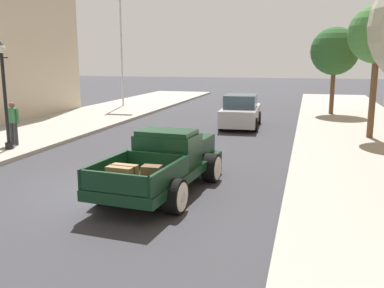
% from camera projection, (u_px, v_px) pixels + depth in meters
% --- Properties ---
extents(ground_plane, '(140.00, 140.00, 0.00)m').
position_uv_depth(ground_plane, '(110.00, 189.00, 11.30)').
color(ground_plane, '#333338').
extents(hotrod_truck_dark_green, '(2.46, 5.04, 1.58)m').
position_uv_depth(hotrod_truck_dark_green, '(166.00, 162.00, 11.15)').
color(hotrod_truck_dark_green, black).
rests_on(hotrod_truck_dark_green, ground).
extents(car_background_silver, '(2.04, 4.38, 1.65)m').
position_uv_depth(car_background_silver, '(241.00, 112.00, 21.50)').
color(car_background_silver, '#B7B7BC').
rests_on(car_background_silver, ground).
extents(pedestrian_sidewalk_left, '(0.53, 0.22, 1.65)m').
position_uv_depth(pedestrian_sidewalk_left, '(13.00, 121.00, 16.16)').
color(pedestrian_sidewalk_left, '#333338').
rests_on(pedestrian_sidewalk_left, sidewalk_left).
extents(street_lamp_near, '(0.50, 0.32, 3.85)m').
position_uv_depth(street_lamp_near, '(4.00, 88.00, 15.21)').
color(street_lamp_near, black).
rests_on(street_lamp_near, sidewalk_left).
extents(flagpole, '(1.74, 0.16, 9.16)m').
position_uv_depth(flagpole, '(124.00, 24.00, 29.09)').
color(flagpole, '#B2B2B7').
rests_on(flagpole, sidewalk_left).
extents(street_tree_second, '(2.36, 2.36, 5.42)m').
position_uv_depth(street_tree_second, '(378.00, 35.00, 17.14)').
color(street_tree_second, brown).
rests_on(street_tree_second, sidewalk_right).
extents(street_tree_third, '(2.80, 2.80, 5.11)m').
position_uv_depth(street_tree_third, '(335.00, 51.00, 25.03)').
color(street_tree_third, brown).
rests_on(street_tree_third, sidewalk_right).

